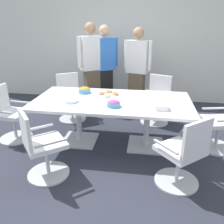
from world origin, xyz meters
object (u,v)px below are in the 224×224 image
Objects in this scene: office_chair_5 at (223,124)px; person_standing_0 at (91,65)px; office_chair_3 at (41,148)px; person_standing_2 at (137,69)px; napkin_pile at (162,107)px; person_standing_1 at (105,66)px; donut_platter at (108,94)px; office_chair_2 at (10,116)px; office_chair_4 at (183,156)px; snack_bowl_candy_mix at (114,104)px; snack_bowl_chips_orange at (84,90)px; plate_stack at (71,101)px; office_chair_0 at (156,102)px; office_chair_1 at (71,100)px; conference_table at (112,108)px.

person_standing_0 is (-2.38, 1.46, 0.57)m from office_chair_5.
person_standing_2 reaches higher than office_chair_3.
napkin_pile is at bearing 75.34° from office_chair_3.
person_standing_1 is 5.46× the size of donut_platter.
office_chair_2 is at bearing 26.50° from person_standing_1.
office_chair_4 is 3.03m from person_standing_1.
person_standing_1 reaches higher than napkin_pile.
office_chair_2 is at bearing 173.53° from snack_bowl_candy_mix.
person_standing_1 is at bearing 103.73° from snack_bowl_candy_mix.
office_chair_5 is at bearing 110.39° from person_standing_0.
snack_bowl_chips_orange is 1.18× the size of napkin_pile.
plate_stack is at bearing 175.30° from napkin_pile.
person_standing_2 reaches higher than office_chair_4.
office_chair_4 is 4.52× the size of snack_bowl_chips_orange.
person_standing_2 is 1.55m from snack_bowl_chips_orange.
office_chair_3 is 2.67m from office_chair_5.
office_chair_0 is 1.00× the size of office_chair_1.
office_chair_1 is 2.76× the size of donut_platter.
office_chair_3 reaches higher than conference_table.
office_chair_0 is 1.00× the size of office_chair_2.
person_standing_2 is at bearing 58.42° from snack_bowl_chips_orange.
person_standing_0 reaches higher than person_standing_2.
napkin_pile is at bearing 100.07° from office_chair_5.
office_chair_5 is 1.72m from snack_bowl_candy_mix.
office_chair_2 is at bearing 58.28° from person_standing_2.
office_chair_3 is 2.76× the size of donut_platter.
snack_bowl_chips_orange is 0.91× the size of plate_stack.
person_standing_2 is (0.30, 1.62, 0.30)m from conference_table.
snack_bowl_chips_orange is (0.23, 1.29, 0.39)m from office_chair_3.
office_chair_0 reaches higher than conference_table.
person_standing_1 reaches higher than plate_stack.
person_standing_2 is 7.99× the size of plate_stack.
person_standing_1 reaches higher than office_chair_2.
office_chair_2 is 2.67m from person_standing_2.
conference_table is at bearing 103.35° from office_chair_3.
person_standing_2 is 9.02× the size of snack_bowl_candy_mix.
donut_platter is (-1.80, 0.14, 0.36)m from office_chair_5.
office_chair_5 is 0.51× the size of person_standing_1.
person_standing_0 is (0.05, 2.55, 0.57)m from office_chair_3.
office_chair_1 reaches higher than conference_table.
person_standing_2 reaches higher than snack_bowl_candy_mix.
office_chair_2 is at bearing -172.97° from office_chair_3.
office_chair_0 is 0.51× the size of person_standing_1.
person_standing_1 is (-1.15, 0.73, 0.54)m from office_chair_0.
office_chair_1 is 1.00× the size of office_chair_5.
person_standing_1 is at bearing 103.82° from conference_table.
office_chair_4 is 1.17m from snack_bowl_candy_mix.
napkin_pile is at bearing -25.55° from snack_bowl_chips_orange.
snack_bowl_candy_mix is (0.81, 0.70, 0.39)m from office_chair_3.
office_chair_1 is 4.12× the size of plate_stack.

